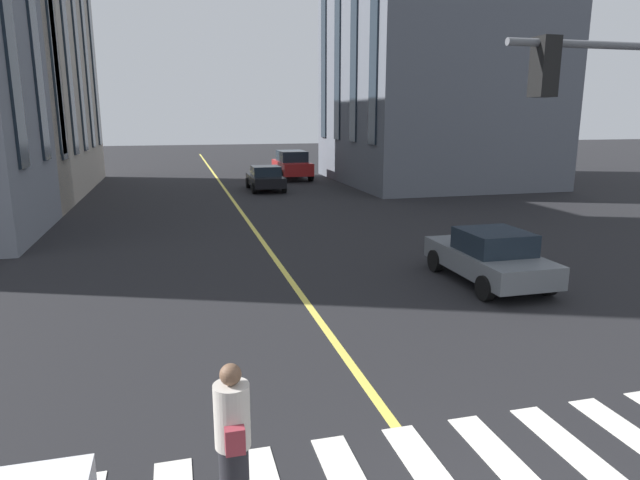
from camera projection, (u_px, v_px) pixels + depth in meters
name	position (u px, v px, depth m)	size (l,w,h in m)	color
lane_centre_line	(245.00, 217.00, 23.52)	(80.00, 0.16, 0.01)	#D8C64C
car_red_oncoming	(292.00, 164.00, 37.41)	(4.70, 2.14, 1.88)	#B21E1E
car_black_mid	(265.00, 178.00, 31.72)	(3.90, 1.89, 1.40)	black
car_grey_near	(490.00, 256.00, 14.17)	(3.90, 1.89, 1.40)	slate
pedestrian_near	(233.00, 441.00, 5.83)	(0.50, 0.38, 1.75)	black
building_right_near	(435.00, 25.00, 34.05)	(13.21, 11.59, 19.27)	#565B66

